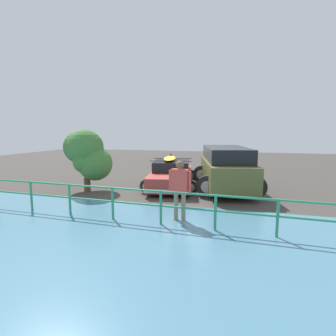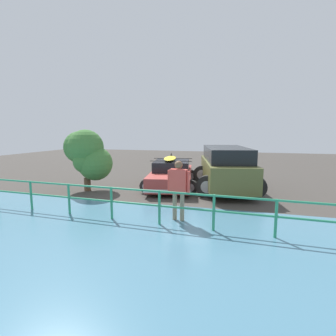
{
  "view_description": "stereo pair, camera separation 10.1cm",
  "coord_description": "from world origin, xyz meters",
  "px_view_note": "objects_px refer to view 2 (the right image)",
  "views": [
    {
      "loc": [
        -2.15,
        11.06,
        2.52
      ],
      "look_at": [
        0.78,
        0.26,
        0.95
      ],
      "focal_mm": 28.0,
      "sensor_mm": 36.0,
      "label": 1
    },
    {
      "loc": [
        -2.25,
        11.04,
        2.52
      ],
      "look_at": [
        0.78,
        0.26,
        0.95
      ],
      "focal_mm": 28.0,
      "sensor_mm": 36.0,
      "label": 2
    }
  ],
  "objects_px": {
    "sedan_car": "(172,174)",
    "suv_car": "(226,167)",
    "person_bystander": "(179,185)",
    "bush_near_left": "(87,153)"
  },
  "relations": [
    {
      "from": "sedan_car",
      "to": "bush_near_left",
      "type": "distance_m",
      "value": 3.84
    },
    {
      "from": "person_bystander",
      "to": "bush_near_left",
      "type": "xyz_separation_m",
      "value": [
        4.66,
        -2.7,
        0.58
      ]
    },
    {
      "from": "suv_car",
      "to": "person_bystander",
      "type": "bearing_deg",
      "value": 76.93
    },
    {
      "from": "suv_car",
      "to": "bush_near_left",
      "type": "distance_m",
      "value": 5.99
    },
    {
      "from": "person_bystander",
      "to": "bush_near_left",
      "type": "height_order",
      "value": "bush_near_left"
    },
    {
      "from": "sedan_car",
      "to": "suv_car",
      "type": "distance_m",
      "value": 2.44
    },
    {
      "from": "sedan_car",
      "to": "suv_car",
      "type": "bearing_deg",
      "value": -178.32
    },
    {
      "from": "sedan_car",
      "to": "person_bystander",
      "type": "distance_m",
      "value": 4.62
    },
    {
      "from": "sedan_car",
      "to": "person_bystander",
      "type": "relative_size",
      "value": 2.72
    },
    {
      "from": "person_bystander",
      "to": "bush_near_left",
      "type": "bearing_deg",
      "value": -30.12
    }
  ]
}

